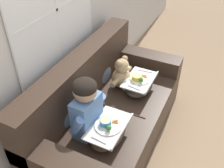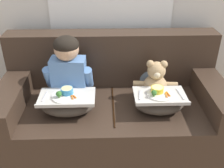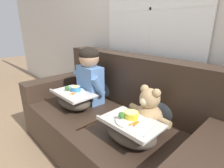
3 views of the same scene
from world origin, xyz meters
name	(u,v)px [view 1 (image 1 of 3)]	position (x,y,z in m)	size (l,w,h in m)	color
ground_plane	(112,137)	(0.00, 0.00, 0.00)	(14.00, 14.00, 0.00)	#8E7051
wall_back_with_window	(54,19)	(0.00, 0.60, 1.30)	(8.00, 0.08, 2.60)	beige
couch	(106,113)	(0.00, 0.07, 0.34)	(1.96, 0.95, 0.97)	#38281E
throw_pillow_behind_child	(66,111)	(-0.38, 0.30, 0.60)	(0.32, 0.15, 0.33)	slate
throw_pillow_behind_teddy	(103,70)	(0.38, 0.30, 0.60)	(0.33, 0.16, 0.34)	slate
child_figure	(86,105)	(-0.38, 0.07, 0.77)	(0.42, 0.21, 0.59)	#5B84BC
teddy_bear	(122,75)	(0.38, 0.06, 0.60)	(0.40, 0.28, 0.37)	tan
lap_tray_child	(108,132)	(-0.38, -0.15, 0.54)	(0.46, 0.29, 0.23)	#473D33
lap_tray_teddy	(139,85)	(0.38, -0.15, 0.54)	(0.43, 0.29, 0.22)	#473D33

